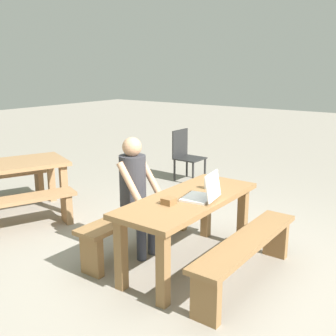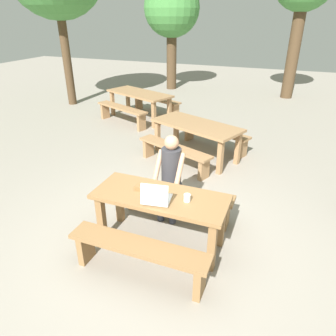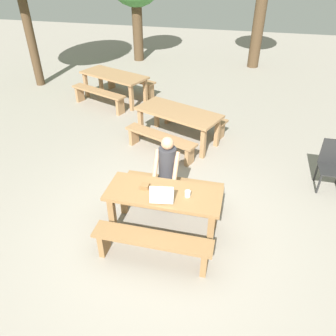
{
  "view_description": "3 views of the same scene",
  "coord_description": "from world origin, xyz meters",
  "px_view_note": "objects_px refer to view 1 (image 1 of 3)",
  "views": [
    {
      "loc": [
        -3.11,
        -2.03,
        1.94
      ],
      "look_at": [
        0.0,
        0.25,
        0.96
      ],
      "focal_mm": 43.32,
      "sensor_mm": 36.0,
      "label": 1
    },
    {
      "loc": [
        1.27,
        -2.96,
        2.69
      ],
      "look_at": [
        0.0,
        0.25,
        0.96
      ],
      "focal_mm": 33.3,
      "sensor_mm": 36.0,
      "label": 2
    },
    {
      "loc": [
        0.9,
        -3.49,
        3.57
      ],
      "look_at": [
        0.0,
        0.25,
        0.96
      ],
      "focal_mm": 34.67,
      "sensor_mm": 36.0,
      "label": 3
    }
  ],
  "objects_px": {
    "person_seated": "(136,188)",
    "laptop": "(204,193)",
    "small_pouch": "(169,201)",
    "coffee_mug": "(208,184)",
    "picnic_table_front": "(189,209)",
    "plastic_chair": "(186,154)"
  },
  "relations": [
    {
      "from": "person_seated",
      "to": "laptop",
      "type": "bearing_deg",
      "value": -81.34
    },
    {
      "from": "laptop",
      "to": "person_seated",
      "type": "bearing_deg",
      "value": -90.87
    },
    {
      "from": "small_pouch",
      "to": "coffee_mug",
      "type": "height_order",
      "value": "coffee_mug"
    },
    {
      "from": "picnic_table_front",
      "to": "coffee_mug",
      "type": "relative_size",
      "value": 18.29
    },
    {
      "from": "laptop",
      "to": "plastic_chair",
      "type": "relative_size",
      "value": 0.41
    },
    {
      "from": "laptop",
      "to": "plastic_chair",
      "type": "xyz_separation_m",
      "value": [
        2.57,
        1.92,
        -0.32
      ]
    },
    {
      "from": "small_pouch",
      "to": "coffee_mug",
      "type": "bearing_deg",
      "value": -3.79
    },
    {
      "from": "laptop",
      "to": "coffee_mug",
      "type": "height_order",
      "value": "laptop"
    },
    {
      "from": "small_pouch",
      "to": "person_seated",
      "type": "bearing_deg",
      "value": 71.26
    },
    {
      "from": "picnic_table_front",
      "to": "small_pouch",
      "type": "bearing_deg",
      "value": 173.71
    },
    {
      "from": "plastic_chair",
      "to": "laptop",
      "type": "bearing_deg",
      "value": -142.9
    },
    {
      "from": "laptop",
      "to": "picnic_table_front",
      "type": "bearing_deg",
      "value": -93.73
    },
    {
      "from": "coffee_mug",
      "to": "picnic_table_front",
      "type": "bearing_deg",
      "value": 178.29
    },
    {
      "from": "picnic_table_front",
      "to": "small_pouch",
      "type": "xyz_separation_m",
      "value": [
        -0.29,
        0.03,
        0.16
      ]
    },
    {
      "from": "laptop",
      "to": "small_pouch",
      "type": "relative_size",
      "value": 3.24
    },
    {
      "from": "coffee_mug",
      "to": "plastic_chair",
      "type": "xyz_separation_m",
      "value": [
        2.24,
        1.77,
        -0.3
      ]
    },
    {
      "from": "picnic_table_front",
      "to": "plastic_chair",
      "type": "height_order",
      "value": "plastic_chair"
    },
    {
      "from": "coffee_mug",
      "to": "person_seated",
      "type": "relative_size",
      "value": 0.07
    },
    {
      "from": "person_seated",
      "to": "plastic_chair",
      "type": "distance_m",
      "value": 2.94
    },
    {
      "from": "small_pouch",
      "to": "plastic_chair",
      "type": "relative_size",
      "value": 0.13
    },
    {
      "from": "picnic_table_front",
      "to": "plastic_chair",
      "type": "bearing_deg",
      "value": 34.28
    },
    {
      "from": "person_seated",
      "to": "picnic_table_front",
      "type": "bearing_deg",
      "value": -80.58
    }
  ]
}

